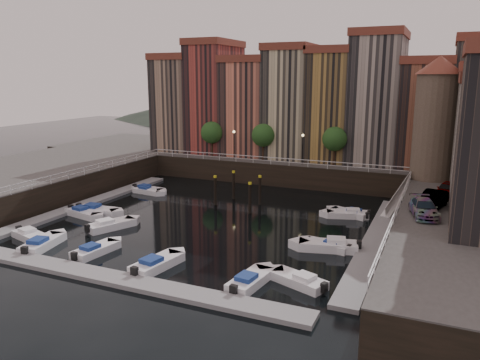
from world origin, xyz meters
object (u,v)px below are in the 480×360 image
at_px(gangway, 399,195).
at_px(mooring_pilings, 239,191).
at_px(boat_left_0, 30,236).
at_px(car_b, 433,200).
at_px(car_a, 448,190).
at_px(boat_left_1, 83,213).
at_px(boat_left_2, 97,210).
at_px(corner_tower, 436,117).
at_px(car_c, 424,209).

relative_size(gangway, mooring_pilings, 1.56).
height_order(gangway, boat_left_0, gangway).
distance_m(gangway, car_b, 9.46).
height_order(car_a, car_b, car_b).
bearing_deg(boat_left_1, boat_left_2, 71.11).
height_order(mooring_pilings, boat_left_1, mooring_pilings).
relative_size(corner_tower, boat_left_2, 2.72).
xyz_separation_m(car_a, car_c, (-1.78, -7.87, -0.03)).
distance_m(corner_tower, boat_left_1, 40.05).
height_order(boat_left_1, car_a, car_a).
bearing_deg(car_a, gangway, 157.18).
bearing_deg(mooring_pilings, boat_left_0, -124.98).
distance_m(gangway, mooring_pilings, 17.67).
distance_m(boat_left_0, car_b, 36.56).
bearing_deg(boat_left_0, car_a, 44.15).
distance_m(boat_left_2, car_c, 33.00).
height_order(boat_left_2, car_b, car_b).
height_order(car_a, car_c, car_a).
bearing_deg(mooring_pilings, boat_left_1, -141.44).
bearing_deg(boat_left_0, car_c, 34.16).
bearing_deg(gangway, mooring_pilings, -165.11).
distance_m(corner_tower, boat_left_2, 38.82).
relative_size(boat_left_2, car_a, 1.18).
xyz_separation_m(corner_tower, boat_left_2, (-32.69, -18.51, -9.81)).
distance_m(car_b, car_c, 3.12).
bearing_deg(mooring_pilings, boat_left_2, -143.32).
bearing_deg(mooring_pilings, car_b, -11.05).
relative_size(corner_tower, car_b, 2.96).
bearing_deg(boat_left_0, gangway, 52.68).
distance_m(boat_left_1, car_c, 33.84).
bearing_deg(boat_left_2, car_a, 11.98).
xyz_separation_m(gangway, mooring_pilings, (-17.07, -4.54, -0.27)).
xyz_separation_m(corner_tower, mooring_pilings, (-19.97, -9.04, -8.54)).
distance_m(corner_tower, boat_left_0, 43.85).
xyz_separation_m(boat_left_0, car_b, (33.46, 14.32, 3.42)).
relative_size(boat_left_1, car_c, 0.98).
xyz_separation_m(mooring_pilings, boat_left_2, (-12.72, -9.47, -1.26)).
xyz_separation_m(boat_left_1, car_c, (33.48, 3.62, 3.35)).
relative_size(corner_tower, gangway, 1.66).
bearing_deg(boat_left_0, car_b, 38.42).
relative_size(boat_left_0, boat_left_1, 0.96).
bearing_deg(car_a, mooring_pilings, -162.37).
relative_size(car_b, car_c, 0.96).
distance_m(gangway, boat_left_2, 32.95).
xyz_separation_m(boat_left_0, boat_left_2, (0.12, 8.87, 0.04)).
bearing_deg(boat_left_1, corner_tower, 42.04).
height_order(boat_left_0, boat_left_1, boat_left_1).
bearing_deg(corner_tower, car_c, -89.78).
relative_size(mooring_pilings, car_a, 1.24).
height_order(gangway, boat_left_2, gangway).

